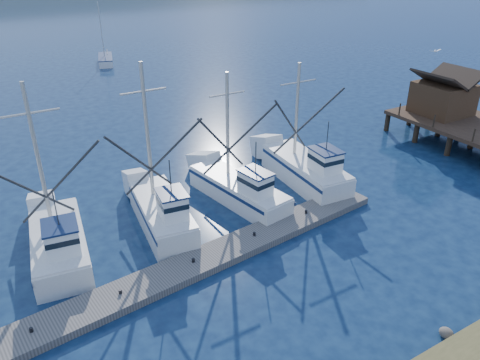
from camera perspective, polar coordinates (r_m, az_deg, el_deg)
name	(u,v)px	position (r m, az deg, el deg)	size (l,w,h in m)	color
ground	(341,301)	(23.17, 12.27, -14.18)	(500.00, 500.00, 0.00)	#0C1B38
floating_dock	(140,288)	(23.52, -12.04, -12.78)	(31.07, 2.07, 0.41)	slate
timber_pier	(479,119)	(41.90, 27.08, 6.67)	(7.00, 20.00, 8.00)	black
trawler_fleet	(99,228)	(26.97, -16.76, -5.67)	(31.27, 9.39, 10.14)	silver
sailboat_near	(106,60)	(69.76, -16.06, 13.89)	(3.35, 6.44, 8.10)	silver
flying_gull	(435,51)	(36.57, 22.72, 14.30)	(1.07, 0.19, 0.19)	white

